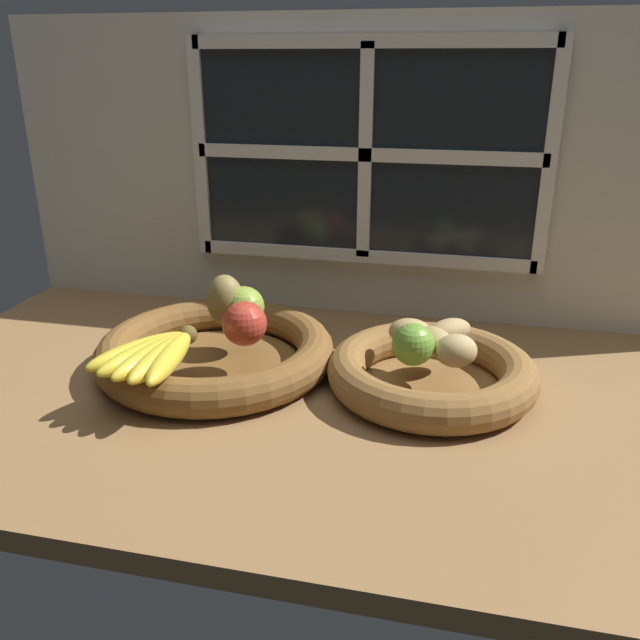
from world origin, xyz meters
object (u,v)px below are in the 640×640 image
object	(u,v)px
apple_red_right	(245,324)
potato_large	(434,341)
potato_back	(449,332)
apple_green_back	(244,306)
potato_small	(456,351)
fruit_bowl_left	(216,352)
lime_near	(413,345)
banana_bunch_front	(154,354)
potato_oblong	(410,332)
pear_brown	(225,300)
fruit_bowl_right	(432,373)

from	to	relation	value
apple_red_right	potato_large	world-z (taller)	apple_red_right
potato_large	potato_back	bearing A→B (deg)	65.56
apple_green_back	potato_small	xyz separation A→B (cm)	(34.64, -8.07, -0.94)
potato_large	apple_green_back	bearing A→B (deg)	171.45
apple_red_right	potato_small	distance (cm)	32.02
fruit_bowl_left	lime_near	xyz separation A→B (cm)	(32.06, -4.08, 6.22)
fruit_bowl_left	potato_back	size ratio (longest dim) A/B	5.00
banana_bunch_front	potato_oblong	bearing A→B (deg)	24.01
fruit_bowl_left	lime_near	world-z (taller)	lime_near
potato_large	pear_brown	bearing A→B (deg)	172.76
apple_red_right	banana_bunch_front	xyz separation A→B (cm)	(-10.33, -9.94, -1.80)
fruit_bowl_right	banana_bunch_front	distance (cm)	41.26
potato_large	potato_oblong	bearing A→B (deg)	142.13
potato_small	fruit_bowl_right	bearing A→B (deg)	135.00
pear_brown	banana_bunch_front	distance (cm)	17.89
potato_oblong	potato_large	bearing A→B (deg)	-37.87
potato_oblong	potato_back	distance (cm)	6.12
pear_brown	potato_large	bearing A→B (deg)	-7.24
fruit_bowl_right	potato_small	world-z (taller)	potato_small
apple_green_back	apple_red_right	distance (cm)	7.94
apple_green_back	pear_brown	size ratio (longest dim) A/B	0.78
apple_red_right	potato_back	world-z (taller)	apple_red_right
banana_bunch_front	potato_small	world-z (taller)	potato_small
banana_bunch_front	apple_red_right	bearing A→B (deg)	43.91
fruit_bowl_left	potato_back	bearing A→B (deg)	7.15
fruit_bowl_right	lime_near	xyz separation A→B (cm)	(-2.72, -4.08, 6.20)
apple_green_back	pear_brown	bearing A→B (deg)	-174.03
fruit_bowl_right	apple_green_back	bearing A→B (deg)	171.45
apple_red_right	banana_bunch_front	distance (cm)	14.45
apple_red_right	fruit_bowl_right	bearing A→B (deg)	5.55
potato_oblong	potato_small	xyz separation A→B (cm)	(7.15, -6.31, 0.35)
apple_green_back	banana_bunch_front	bearing A→B (deg)	-113.78
apple_green_back	potato_oblong	xyz separation A→B (cm)	(27.49, -1.76, -1.28)
potato_back	lime_near	xyz separation A→B (cm)	(-4.82, -8.70, 1.07)
fruit_bowl_left	potato_large	world-z (taller)	potato_large
apple_red_right	banana_bunch_front	world-z (taller)	apple_red_right
banana_bunch_front	potato_large	size ratio (longest dim) A/B	2.62
potato_large	lime_near	size ratio (longest dim) A/B	1.15
potato_small	pear_brown	bearing A→B (deg)	168.42
potato_small	apple_green_back	bearing A→B (deg)	166.89
fruit_bowl_right	potato_large	bearing A→B (deg)	165.96
apple_green_back	potato_small	world-z (taller)	apple_green_back
fruit_bowl_left	banana_bunch_front	distance (cm)	14.23
apple_red_right	potato_back	bearing A→B (deg)	13.55
apple_red_right	potato_oblong	size ratio (longest dim) A/B	1.05
fruit_bowl_right	banana_bunch_front	bearing A→B (deg)	-161.91
apple_red_right	lime_near	size ratio (longest dim) A/B	1.13
apple_green_back	potato_large	distance (cm)	31.65
fruit_bowl_right	potato_back	xyz separation A→B (cm)	(2.10, 4.63, 5.14)
banana_bunch_front	potato_large	xyz separation A→B (cm)	(38.96, 12.72, 0.43)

